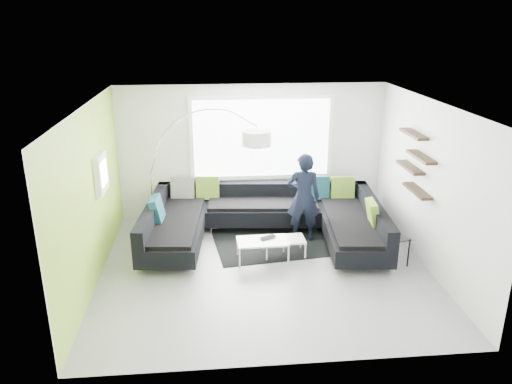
% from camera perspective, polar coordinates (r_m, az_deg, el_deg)
% --- Properties ---
extents(ground, '(5.50, 5.50, 0.00)m').
position_cam_1_polar(ground, '(8.62, 1.00, -8.73)').
color(ground, gray).
rests_on(ground, ground).
extents(room_shell, '(5.54, 5.04, 2.82)m').
position_cam_1_polar(room_shell, '(8.13, 1.18, 3.30)').
color(room_shell, silver).
rests_on(room_shell, ground).
extents(sectional_sofa, '(4.56, 3.06, 0.94)m').
position_cam_1_polar(sectional_sofa, '(9.37, 0.88, -3.52)').
color(sectional_sofa, black).
rests_on(sectional_sofa, ground).
extents(rug, '(2.48, 1.94, 0.01)m').
position_cam_1_polar(rug, '(9.58, 2.26, -5.66)').
color(rug, black).
rests_on(rug, ground).
extents(coffee_table, '(1.16, 0.70, 0.37)m').
position_cam_1_polar(coffee_table, '(8.91, 2.00, -6.38)').
color(coffee_table, silver).
rests_on(coffee_table, ground).
extents(arc_lamp, '(2.50, 1.45, 2.50)m').
position_cam_1_polar(arc_lamp, '(9.70, -12.04, 2.11)').
color(arc_lamp, white).
rests_on(arc_lamp, ground).
extents(side_table, '(0.48, 0.48, 0.52)m').
position_cam_1_polar(side_table, '(8.96, 15.49, -6.48)').
color(side_table, black).
rests_on(side_table, ground).
extents(person, '(0.72, 0.55, 1.71)m').
position_cam_1_polar(person, '(9.39, 5.44, -0.65)').
color(person, black).
rests_on(person, ground).
extents(laptop, '(0.48, 0.46, 0.02)m').
position_cam_1_polar(laptop, '(8.79, 1.53, -5.32)').
color(laptop, black).
rests_on(laptop, coffee_table).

